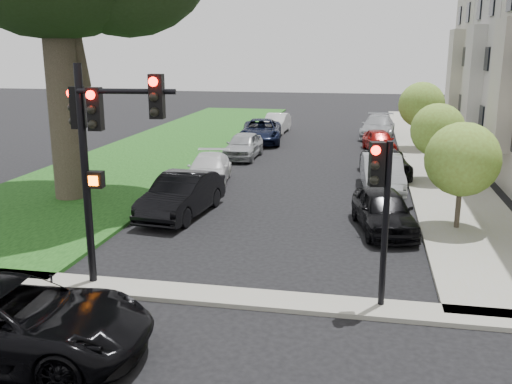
% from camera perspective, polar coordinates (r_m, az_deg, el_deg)
% --- Properties ---
extents(ground, '(140.00, 140.00, 0.00)m').
position_cam_1_polar(ground, '(12.60, -4.52, -14.44)').
color(ground, black).
rests_on(ground, ground).
extents(grass_strip, '(8.00, 44.00, 0.12)m').
position_cam_1_polar(grass_strip, '(37.15, -8.04, 4.80)').
color(grass_strip, black).
rests_on(grass_strip, ground).
extents(sidewalk_right, '(3.50, 44.00, 0.12)m').
position_cam_1_polar(sidewalk_right, '(35.33, 16.95, 3.84)').
color(sidewalk_right, gray).
rests_on(sidewalk_right, ground).
extents(sidewalk_cross, '(60.00, 1.00, 0.12)m').
position_cam_1_polar(sidewalk_cross, '(14.30, -2.35, -10.48)').
color(sidewalk_cross, gray).
rests_on(sidewalk_cross, ground).
extents(small_tree_a, '(2.47, 2.47, 3.70)m').
position_cam_1_polar(small_tree_a, '(20.04, 19.94, 3.08)').
color(small_tree_a, '#2F271C').
rests_on(small_tree_a, ground).
extents(small_tree_b, '(2.43, 2.43, 3.65)m').
position_cam_1_polar(small_tree_b, '(27.16, 17.72, 5.90)').
color(small_tree_b, '#2F271C').
rests_on(small_tree_b, ground).
extents(small_tree_c, '(2.73, 2.73, 4.10)m').
position_cam_1_polar(small_tree_c, '(35.90, 16.23, 8.35)').
color(small_tree_c, '#2F271C').
rests_on(small_tree_c, ground).
extents(traffic_signal_main, '(2.78, 0.72, 5.69)m').
position_cam_1_polar(traffic_signal_main, '(14.53, -15.32, 5.37)').
color(traffic_signal_main, black).
rests_on(traffic_signal_main, ground).
extents(traffic_signal_secondary, '(0.54, 0.44, 4.03)m').
position_cam_1_polar(traffic_signal_secondary, '(13.22, 12.38, -0.22)').
color(traffic_signal_secondary, black).
rests_on(traffic_signal_secondary, ground).
extents(car_cross_near, '(5.88, 3.01, 1.59)m').
position_cam_1_polar(car_cross_near, '(12.56, -23.57, -11.68)').
color(car_cross_near, black).
rests_on(car_cross_near, ground).
extents(car_parked_0, '(2.50, 4.46, 1.43)m').
position_cam_1_polar(car_parked_0, '(19.71, 12.65, -1.80)').
color(car_parked_0, black).
rests_on(car_parked_0, ground).
extents(car_parked_1, '(1.95, 4.77, 1.54)m').
position_cam_1_polar(car_parked_1, '(25.27, 12.48, 1.84)').
color(car_parked_1, '#999BA0').
rests_on(car_parked_1, ground).
extents(car_parked_2, '(2.54, 4.83, 1.30)m').
position_cam_1_polar(car_parked_2, '(28.06, 12.80, 2.78)').
color(car_parked_2, black).
rests_on(car_parked_2, ground).
extents(car_parked_3, '(2.26, 4.06, 1.31)m').
position_cam_1_polar(car_parked_3, '(35.04, 12.21, 5.04)').
color(car_parked_3, maroon).
rests_on(car_parked_3, ground).
extents(car_parked_4, '(2.59, 5.44, 1.53)m').
position_cam_1_polar(car_parked_4, '(40.59, 12.09, 6.42)').
color(car_parked_4, '#999BA0').
rests_on(car_parked_4, ground).
extents(car_parked_5, '(2.17, 4.92, 1.57)m').
position_cam_1_polar(car_parked_5, '(21.13, -7.43, -0.30)').
color(car_parked_5, black).
rests_on(car_parked_5, ground).
extents(car_parked_6, '(2.47, 4.74, 1.31)m').
position_cam_1_polar(car_parked_6, '(26.15, -4.74, 2.28)').
color(car_parked_6, silver).
rests_on(car_parked_6, ground).
extents(car_parked_7, '(1.76, 4.25, 1.44)m').
position_cam_1_polar(car_parked_7, '(32.16, -1.26, 4.68)').
color(car_parked_7, '#999BA0').
rests_on(car_parked_7, ground).
extents(car_parked_8, '(3.26, 5.80, 1.53)m').
position_cam_1_polar(car_parked_8, '(37.50, 0.51, 6.11)').
color(car_parked_8, black).
rests_on(car_parked_8, ground).
extents(car_parked_9, '(1.64, 4.28, 1.39)m').
position_cam_1_polar(car_parked_9, '(42.06, 2.06, 6.89)').
color(car_parked_9, silver).
rests_on(car_parked_9, ground).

